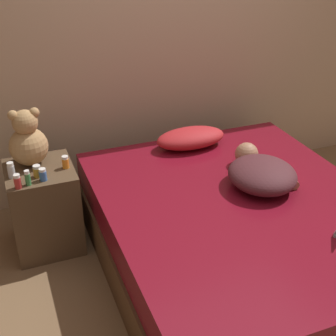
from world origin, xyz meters
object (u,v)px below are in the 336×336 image
object	(u,v)px
pillow	(191,138)
teddy_bear	(28,141)
person_lying	(261,172)
bottle_orange	(65,162)
bottle_blue	(43,175)
bottle_amber	(37,171)
bottle_red	(17,181)
bottle_clear	(11,170)
bottle_green	(28,178)

from	to	relation	value
pillow	teddy_bear	distance (m)	1.18
person_lying	bottle_orange	distance (m)	1.27
pillow	bottle_blue	world-z (taller)	bottle_blue
bottle_orange	bottle_amber	world-z (taller)	bottle_orange
teddy_bear	bottle_red	xyz separation A→B (m)	(-0.11, -0.29, -0.12)
bottle_red	bottle_clear	world-z (taller)	bottle_clear
bottle_orange	bottle_blue	bearing A→B (deg)	-145.07
bottle_amber	bottle_clear	xyz separation A→B (m)	(-0.15, 0.05, 0.01)
pillow	bottle_clear	bearing A→B (deg)	-172.98
bottle_red	bottle_orange	bearing A→B (deg)	25.78
person_lying	bottle_blue	distance (m)	1.38
person_lying	bottle_blue	size ratio (longest dim) A/B	8.01
person_lying	bottle_green	size ratio (longest dim) A/B	6.52
bottle_orange	bottle_red	bearing A→B (deg)	-154.22
bottle_green	bottle_orange	bearing A→B (deg)	28.28
bottle_clear	bottle_red	bearing A→B (deg)	-80.96
bottle_orange	bottle_green	world-z (taller)	bottle_green
bottle_red	bottle_green	bearing A→B (deg)	14.39
bottle_red	bottle_amber	bearing A→B (deg)	37.44
pillow	bottle_blue	distance (m)	1.15
bottle_green	bottle_red	bearing A→B (deg)	-165.61
bottle_clear	pillow	bearing A→B (deg)	7.02
person_lying	bottle_orange	xyz separation A→B (m)	(-1.16, 0.52, 0.04)
teddy_bear	pillow	bearing A→B (deg)	0.68
pillow	bottle_clear	distance (m)	1.31
person_lying	bottle_red	distance (m)	1.52
person_lying	bottle_clear	bearing A→B (deg)	171.90
bottle_amber	bottle_green	distance (m)	0.11
person_lying	bottle_red	world-z (taller)	bottle_red
bottle_orange	bottle_blue	size ratio (longest dim) A/B	1.04
bottle_clear	bottle_green	bearing A→B (deg)	-57.15
person_lying	teddy_bear	world-z (taller)	teddy_bear
person_lying	pillow	bearing A→B (deg)	117.21
bottle_red	bottle_green	size ratio (longest dim) A/B	0.93
bottle_blue	bottle_clear	xyz separation A→B (m)	(-0.18, 0.11, 0.01)
pillow	bottle_red	bearing A→B (deg)	-166.42
pillow	teddy_bear	size ratio (longest dim) A/B	1.38
pillow	bottle_orange	distance (m)	0.97
teddy_bear	bottle_clear	size ratio (longest dim) A/B	3.69
bottle_red	bottle_green	distance (m)	0.06
bottle_orange	bottle_amber	bearing A→B (deg)	-163.83
teddy_bear	bottle_orange	world-z (taller)	teddy_bear
pillow	bottle_amber	size ratio (longest dim) A/B	6.63
person_lying	teddy_bear	xyz separation A→B (m)	(-1.36, 0.66, 0.17)
bottle_blue	bottle_amber	world-z (taller)	bottle_blue
pillow	bottle_amber	bearing A→B (deg)	-169.62
bottle_orange	bottle_clear	bearing A→B (deg)	-179.29
teddy_bear	bottle_amber	world-z (taller)	teddy_bear
bottle_orange	bottle_clear	size ratio (longest dim) A/B	0.81
teddy_bear	bottle_amber	bearing A→B (deg)	-85.17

